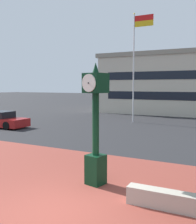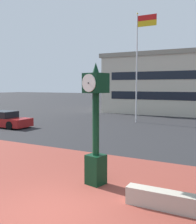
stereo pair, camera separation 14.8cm
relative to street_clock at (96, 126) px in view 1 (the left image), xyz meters
The scene contains 6 objects.
ground_plane 3.03m from the street_clock, 89.63° to the right, with size 200.00×200.00×0.00m, color #262628.
plaza_brick_paving 2.38m from the street_clock, 89.35° to the right, with size 44.00×9.97×0.01m, color brown.
planter_wall 3.61m from the street_clock, 13.41° to the right, with size 3.20×0.40×0.50m, color #ADA393.
street_clock is the anchor object (origin of this frame).
car_street_mid 14.87m from the street_clock, 148.96° to the left, with size 4.44×1.88×1.28m.
flagpole_primary 16.37m from the street_clock, 104.87° to the left, with size 1.82×0.14×9.76m.
Camera 1 is at (4.12, -5.51, 3.33)m, focal length 42.96 mm.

